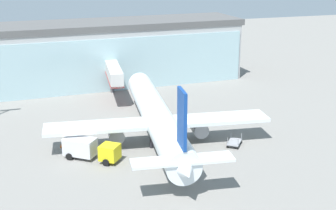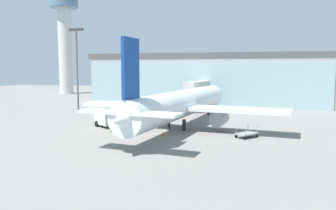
# 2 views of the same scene
# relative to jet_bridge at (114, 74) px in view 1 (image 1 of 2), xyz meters

# --- Properties ---
(ground) EXTENTS (240.00, 240.00, 0.00)m
(ground) POSITION_rel_jet_bridge_xyz_m (0.21, -27.17, -4.71)
(ground) COLOR gray
(terminal_building) EXTENTS (56.85, 15.10, 12.39)m
(terminal_building) POSITION_rel_jet_bridge_xyz_m (0.22, 11.64, 1.48)
(terminal_building) COLOR #A7A7A7
(terminal_building) RESTS_ON ground
(jet_bridge) EXTENTS (3.59, 12.49, 6.10)m
(jet_bridge) POSITION_rel_jet_bridge_xyz_m (0.00, 0.00, 0.00)
(jet_bridge) COLOR beige
(jet_bridge) RESTS_ON ground
(airplane) EXTENTS (30.75, 38.27, 11.73)m
(airplane) POSITION_rel_jet_bridge_xyz_m (1.53, -21.60, -1.21)
(airplane) COLOR white
(airplane) RESTS_ON ground
(catering_truck) EXTENTS (7.10, 6.24, 2.65)m
(catering_truck) POSITION_rel_jet_bridge_xyz_m (-8.37, -24.70, -3.24)
(catering_truck) COLOR yellow
(catering_truck) RESTS_ON ground
(baggage_cart) EXTENTS (2.98, 3.19, 1.50)m
(baggage_cart) POSITION_rel_jet_bridge_xyz_m (11.05, -26.34, -4.21)
(baggage_cart) COLOR gray
(baggage_cart) RESTS_ON ground
(safety_cone_nose) EXTENTS (0.36, 0.36, 0.55)m
(safety_cone_nose) POSITION_rel_jet_bridge_xyz_m (0.70, -28.31, -4.44)
(safety_cone_nose) COLOR orange
(safety_cone_nose) RESTS_ON ground
(safety_cone_wingtip) EXTENTS (0.36, 0.36, 0.55)m
(safety_cone_wingtip) POSITION_rel_jet_bridge_xyz_m (-11.48, -19.75, -4.44)
(safety_cone_wingtip) COLOR orange
(safety_cone_wingtip) RESTS_ON ground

